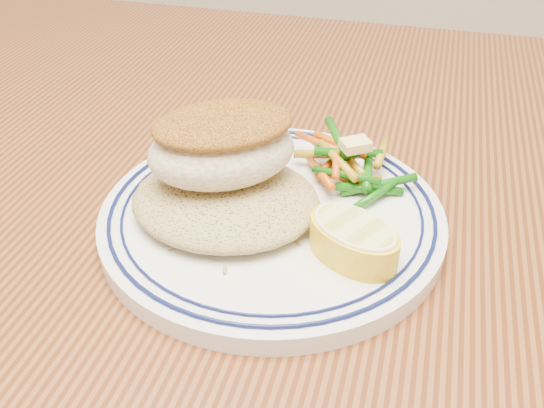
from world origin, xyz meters
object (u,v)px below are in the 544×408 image
Objects in this scene: plate at (272,215)px; vegetable_pile at (348,164)px; lemon_wedge at (354,239)px; dining_table at (270,280)px; fish_fillet at (222,144)px; rice_pilaf at (226,196)px.

plate is 2.43× the size of vegetable_pile.
plate is 0.08m from vegetable_pile.
vegetable_pile is 1.25× the size of lemon_wedge.
dining_table is 17.40× the size of lemon_wedge.
lemon_wedge is (0.07, -0.04, 0.02)m from plate.
fish_fillet reaches higher than lemon_wedge.
rice_pilaf is at bearing 165.21° from lemon_wedge.
fish_fillet is 1.26× the size of vegetable_pile.
plate is 1.93× the size of fish_fillet.
fish_fillet is 1.57× the size of lemon_wedge.
lemon_wedge reaches higher than plate.
rice_pilaf is (-0.03, -0.01, 0.02)m from plate.
lemon_wedge is at bearing -21.31° from fish_fillet.
lemon_wedge is at bearing -14.79° from rice_pilaf.
vegetable_pile is at bearing 51.14° from plate.
lemon_wedge is (0.10, -0.03, 0.00)m from rice_pilaf.
fish_fillet is (-0.04, 0.00, 0.05)m from plate.
plate is 0.04m from rice_pilaf.
dining_table is 0.14m from vegetable_pile.
fish_fillet is at bearing 174.69° from plate.
plate is at bearing -5.31° from fish_fillet.
dining_table is 5.73× the size of plate.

